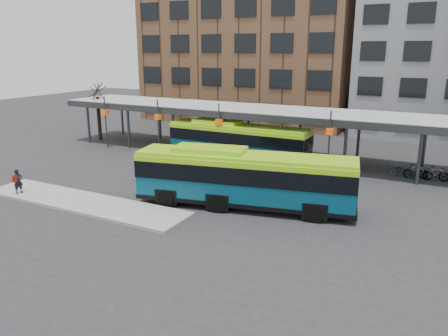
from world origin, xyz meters
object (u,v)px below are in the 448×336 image
tree (99,116)px  pedestrian (18,181)px  bus_front (243,177)px  bus_rear (238,141)px

tree → pedestrian: tree is taller
bus_front → pedestrian: 14.28m
tree → bus_front: 23.98m
bus_rear → tree: bearing=176.1°
bus_front → bus_rear: bus_front is taller
bus_front → pedestrian: (-13.45, -4.74, -0.85)m
tree → bus_rear: size_ratio=0.47×
bus_rear → pedestrian: bearing=-119.5°
bus_front → pedestrian: bearing=-172.0°
bus_front → bus_rear: (-5.07, 9.77, -0.11)m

